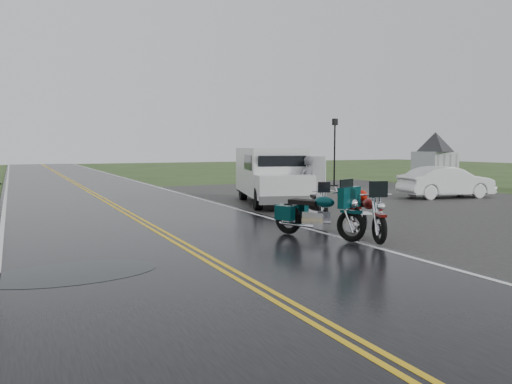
% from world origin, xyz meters
% --- Properties ---
extents(ground, '(120.00, 120.00, 0.00)m').
position_xyz_m(ground, '(0.00, 0.00, 0.00)').
color(ground, '#2D471E').
rests_on(ground, ground).
extents(road, '(8.00, 100.00, 0.04)m').
position_xyz_m(road, '(0.00, 10.00, 0.02)').
color(road, black).
rests_on(road, ground).
extents(parking_pad, '(14.00, 24.00, 0.03)m').
position_xyz_m(parking_pad, '(11.00, 5.00, 0.01)').
color(parking_pad, black).
rests_on(parking_pad, ground).
extents(visitor_center, '(16.00, 10.00, 4.80)m').
position_xyz_m(visitor_center, '(20.00, 12.00, 2.40)').
color(visitor_center, '#A8AAAD').
rests_on(visitor_center, ground).
extents(motorcycle_red, '(1.60, 2.58, 1.43)m').
position_xyz_m(motorcycle_red, '(4.01, -1.95, 0.72)').
color(motorcycle_red, '#500A09').
rests_on(motorcycle_red, ground).
extents(motorcycle_teal, '(1.86, 2.68, 1.49)m').
position_xyz_m(motorcycle_teal, '(3.62, -1.41, 0.75)').
color(motorcycle_teal, '#043336').
rests_on(motorcycle_teal, ground).
extents(motorcycle_silver, '(1.38, 2.15, 1.20)m').
position_xyz_m(motorcycle_silver, '(4.68, 1.27, 0.60)').
color(motorcycle_silver, '#A9AAB1').
rests_on(motorcycle_silver, ground).
extents(van_white, '(3.73, 6.24, 2.30)m').
position_xyz_m(van_white, '(4.40, 5.12, 1.15)').
color(van_white, silver).
rests_on(van_white, ground).
extents(person_at_van, '(0.79, 0.60, 1.94)m').
position_xyz_m(person_at_van, '(6.08, 4.50, 0.97)').
color(person_at_van, '#525257').
rests_on(person_at_van, ground).
extents(sedan_white, '(4.42, 2.22, 1.39)m').
position_xyz_m(sedan_white, '(13.93, 5.38, 0.70)').
color(sedan_white, white).
rests_on(sedan_white, ground).
extents(lamp_post_far_right, '(0.34, 0.34, 3.95)m').
position_xyz_m(lamp_post_far_right, '(13.26, 13.05, 1.98)').
color(lamp_post_far_right, black).
rests_on(lamp_post_far_right, ground).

